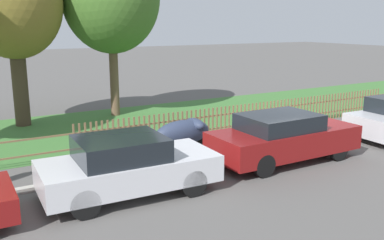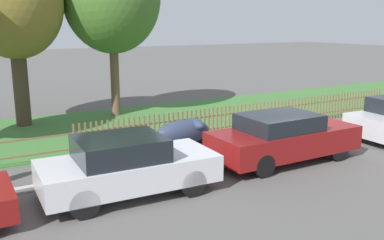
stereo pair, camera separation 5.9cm
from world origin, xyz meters
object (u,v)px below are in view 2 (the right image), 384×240
object	(u,v)px
parked_car_black_saloon	(127,165)
parked_car_navy_estate	(283,137)
tree_behind_motorcycle	(14,5)
covered_motorcycle	(184,132)

from	to	relation	value
parked_car_black_saloon	parked_car_navy_estate	distance (m)	4.96
parked_car_black_saloon	tree_behind_motorcycle	bearing A→B (deg)	98.49
covered_motorcycle	tree_behind_motorcycle	world-z (taller)	tree_behind_motorcycle
covered_motorcycle	tree_behind_motorcycle	xyz separation A→B (m)	(-3.86, 6.38, 4.08)
covered_motorcycle	tree_behind_motorcycle	distance (m)	8.50
parked_car_navy_estate	covered_motorcycle	bearing A→B (deg)	131.54
parked_car_black_saloon	covered_motorcycle	world-z (taller)	parked_car_black_saloon
tree_behind_motorcycle	parked_car_black_saloon	bearing A→B (deg)	-83.75
parked_car_black_saloon	parked_car_navy_estate	bearing A→B (deg)	3.43
parked_car_navy_estate	tree_behind_motorcycle	distance (m)	11.26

